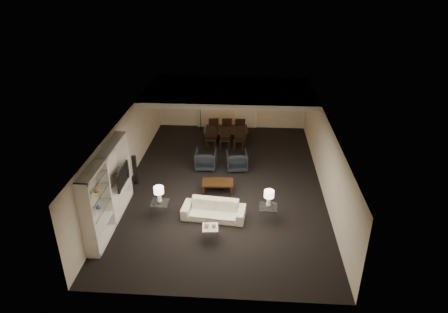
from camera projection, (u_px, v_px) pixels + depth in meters
name	position (u px, v px, depth m)	size (l,w,h in m)	color
floor	(224.00, 183.00, 14.57)	(11.00, 11.00, 0.00)	black
ceiling	(224.00, 119.00, 13.46)	(7.00, 11.00, 0.02)	silver
wall_back	(232.00, 102.00, 18.93)	(7.00, 0.02, 2.50)	#C4B39E
wall_front	(208.00, 258.00, 9.11)	(7.00, 0.02, 2.50)	#C4B39E
wall_left	(126.00, 150.00, 14.22)	(0.02, 11.00, 2.50)	#C4B39E
wall_right	(325.00, 156.00, 13.81)	(0.02, 11.00, 2.50)	#C4B39E
ceiling_soffit	(230.00, 91.00, 16.63)	(7.00, 4.00, 0.20)	silver
curtains	(213.00, 103.00, 18.93)	(1.50, 0.12, 2.40)	beige
door	(246.00, 107.00, 18.95)	(0.90, 0.05, 2.10)	silver
painting	(276.00, 97.00, 18.64)	(0.95, 0.04, 0.65)	#142D38
media_unit	(108.00, 190.00, 11.92)	(0.38, 3.40, 2.35)	white
pendant_light	(237.00, 102.00, 16.83)	(0.52, 0.52, 0.24)	#D8591E
sofa	(214.00, 210.00, 12.52)	(1.97, 0.77, 0.58)	beige
coffee_table	(218.00, 187.00, 13.99)	(1.08, 0.63, 0.39)	black
armchair_left	(206.00, 160.00, 15.47)	(0.78, 0.81, 0.73)	black
armchair_right	(237.00, 161.00, 15.40)	(0.78, 0.81, 0.73)	black
side_table_left	(160.00, 209.00, 12.64)	(0.54, 0.54, 0.51)	white
side_table_right	(268.00, 213.00, 12.44)	(0.54, 0.54, 0.51)	white
table_lamp_left	(159.00, 195.00, 12.40)	(0.31, 0.31, 0.56)	beige
table_lamp_right	(269.00, 199.00, 12.20)	(0.31, 0.31, 0.56)	beige
marble_table	(210.00, 233.00, 11.57)	(0.45, 0.45, 0.45)	silver
gold_gourd_a	(207.00, 225.00, 11.44)	(0.14, 0.14, 0.14)	#E1BA77
gold_gourd_b	(214.00, 225.00, 11.43)	(0.13, 0.13, 0.13)	#E1B077
television	(119.00, 176.00, 12.86)	(0.15, 1.12, 0.65)	black
vase_blue	(98.00, 207.00, 11.18)	(0.15, 0.15, 0.16)	#224C94
vase_amber	(96.00, 190.00, 11.01)	(0.18, 0.18, 0.18)	#B26D3B
floor_speaker	(135.00, 170.00, 14.33)	(0.12, 0.12, 1.12)	black
dining_table	(226.00, 136.00, 17.59)	(1.91, 1.07, 0.67)	black
chair_nl	(211.00, 139.00, 16.97)	(0.46, 0.46, 1.00)	black
chair_nm	(225.00, 139.00, 16.93)	(0.46, 0.46, 1.00)	black
chair_nr	(239.00, 139.00, 16.90)	(0.46, 0.46, 1.00)	black
chair_fl	(214.00, 127.00, 18.13)	(0.46, 0.46, 1.00)	black
chair_fm	(227.00, 127.00, 18.09)	(0.46, 0.46, 1.00)	black
chair_fr	(240.00, 128.00, 18.06)	(0.46, 0.46, 1.00)	black
floor_lamp	(200.00, 115.00, 18.77)	(0.22, 0.22, 1.52)	black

